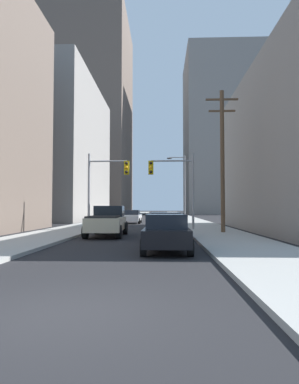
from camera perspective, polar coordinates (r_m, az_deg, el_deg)
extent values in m
plane|color=black|center=(6.18, -14.50, -19.29)|extent=(400.00, 400.00, 0.00)
cube|color=#9E9E99|center=(56.15, -5.05, -4.38)|extent=(3.86, 160.00, 0.15)
cube|color=#9E9E99|center=(55.83, 5.96, -4.38)|extent=(3.86, 160.00, 0.15)
cube|color=#C6B793|center=(21.44, -7.13, -5.25)|extent=(2.20, 5.47, 0.80)
cube|color=black|center=(22.38, -6.72, -3.22)|extent=(1.86, 1.86, 0.70)
cube|color=black|center=(20.09, -7.75, -4.14)|extent=(1.85, 2.44, 0.10)
cylinder|color=black|center=(23.33, -8.79, -6.01)|extent=(0.28, 0.80, 0.80)
cylinder|color=black|center=(23.04, -4.07, -6.08)|extent=(0.28, 0.80, 0.80)
cylinder|color=black|center=(19.95, -10.68, -6.57)|extent=(0.28, 0.80, 0.80)
cylinder|color=black|center=(19.61, -5.17, -6.67)|extent=(0.28, 0.80, 0.80)
cube|color=black|center=(13.92, 2.85, -7.32)|extent=(1.83, 4.21, 0.65)
cube|color=black|center=(13.74, 2.85, -4.88)|extent=(1.60, 1.91, 0.55)
cylinder|color=black|center=(15.31, -0.48, -8.12)|extent=(0.22, 0.64, 0.64)
cylinder|color=black|center=(15.33, 6.05, -8.10)|extent=(0.22, 0.64, 0.64)
cylinder|color=black|center=(12.64, -1.05, -9.28)|extent=(0.22, 0.64, 0.64)
cylinder|color=black|center=(12.66, 6.89, -9.25)|extent=(0.22, 0.64, 0.64)
cube|color=maroon|center=(19.05, 2.72, -6.06)|extent=(1.84, 4.22, 0.65)
cube|color=black|center=(18.87, 2.72, -4.27)|extent=(1.60, 1.92, 0.55)
cylinder|color=black|center=(20.42, 0.25, -6.75)|extent=(0.22, 0.64, 0.64)
cylinder|color=black|center=(20.44, 5.13, -6.73)|extent=(0.22, 0.64, 0.64)
cylinder|color=black|center=(17.74, -0.05, -7.37)|extent=(0.22, 0.64, 0.64)
cylinder|color=black|center=(17.76, 5.58, -7.35)|extent=(0.22, 0.64, 0.64)
cube|color=white|center=(39.05, -2.87, -4.31)|extent=(1.92, 4.25, 0.65)
cube|color=black|center=(38.89, -2.88, -3.43)|extent=(1.64, 1.94, 0.55)
cylinder|color=black|center=(40.48, -3.92, -4.71)|extent=(0.22, 0.64, 0.64)
cylinder|color=black|center=(40.34, -1.47, -4.72)|extent=(0.22, 0.64, 0.64)
cylinder|color=black|center=(37.81, -4.36, -4.85)|extent=(0.22, 0.64, 0.64)
cylinder|color=black|center=(37.66, -1.73, -4.87)|extent=(0.22, 0.64, 0.64)
cylinder|color=gray|center=(26.83, -10.11, 0.00)|extent=(0.18, 0.18, 6.00)
cylinder|color=gray|center=(26.78, -6.98, 5.14)|extent=(2.94, 0.12, 0.12)
cube|color=gold|center=(26.52, -3.85, 4.06)|extent=(0.38, 0.30, 1.05)
sphere|color=black|center=(26.39, -3.89, 4.84)|extent=(0.24, 0.24, 0.24)
sphere|color=#F9A514|center=(26.35, -3.89, 4.10)|extent=(0.24, 0.24, 0.24)
sphere|color=black|center=(26.31, -3.89, 3.37)|extent=(0.24, 0.24, 0.24)
cylinder|color=gray|center=(26.33, 7.29, 0.03)|extent=(0.18, 0.18, 6.00)
cylinder|color=gray|center=(26.45, 3.75, 5.22)|extent=(3.23, 0.12, 0.12)
cube|color=gold|center=(26.39, 0.24, 4.09)|extent=(0.38, 0.30, 1.05)
sphere|color=black|center=(26.26, 0.23, 4.87)|extent=(0.24, 0.24, 0.24)
sphere|color=#F9A514|center=(26.22, 0.23, 4.13)|extent=(0.24, 0.24, 0.24)
sphere|color=black|center=(26.18, 0.23, 3.39)|extent=(0.24, 0.24, 0.24)
cylinder|color=brown|center=(23.63, 12.11, 4.96)|extent=(0.28, 0.28, 9.77)
cube|color=brown|center=(24.56, 12.01, 14.91)|extent=(2.20, 0.12, 0.12)
cube|color=brown|center=(24.33, 12.03, 13.12)|extent=(1.80, 0.12, 0.12)
cylinder|color=gray|center=(37.32, 5.93, 0.39)|extent=(0.16, 0.16, 7.50)
cylinder|color=gray|center=(37.63, 4.62, 5.80)|extent=(1.68, 0.10, 0.10)
ellipsoid|color=#4C4C51|center=(37.59, 3.33, 5.65)|extent=(0.56, 0.32, 0.20)
cube|color=gray|center=(55.75, -21.78, 6.18)|extent=(25.17, 25.93, 20.31)
cube|color=#66564C|center=(99.64, -10.82, 12.29)|extent=(24.50, 29.57, 54.75)
cube|color=gray|center=(102.34, 12.05, 9.31)|extent=(21.15, 24.25, 45.76)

